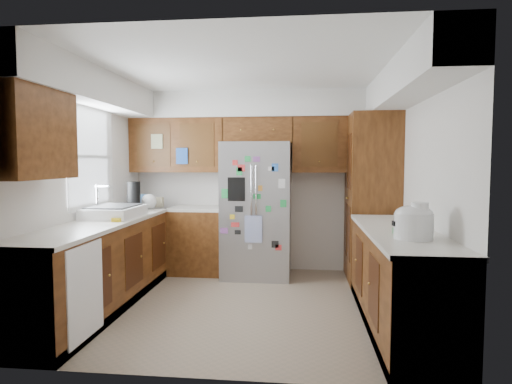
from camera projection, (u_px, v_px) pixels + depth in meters
floor at (245, 305)px, 4.62m from camera, size 3.60×3.60×0.00m
room_shell at (240, 137)px, 4.87m from camera, size 3.64×3.24×2.52m
left_counter_run at (125, 262)px, 4.76m from camera, size 1.36×3.20×0.92m
right_counter_run at (399, 283)px, 3.96m from camera, size 0.63×2.25×0.92m
pantry at (372, 198)px, 5.53m from camera, size 0.60×0.90×2.15m
fridge at (257, 210)px, 5.75m from camera, size 0.90×0.79×1.80m
bridge_cabinet at (258, 131)px, 5.90m from camera, size 0.96×0.34×0.35m
fridge_top_items at (258, 109)px, 5.90m from camera, size 0.87×0.30×0.27m
sink_assembly at (114, 211)px, 4.80m from camera, size 0.52×0.72×0.37m
left_counter_clutter at (141, 200)px, 5.52m from camera, size 0.31×0.88×0.38m
rice_cooker at (414, 221)px, 3.46m from camera, size 0.32×0.31×0.27m
paper_towel at (420, 221)px, 3.42m from camera, size 0.13×0.13×0.30m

